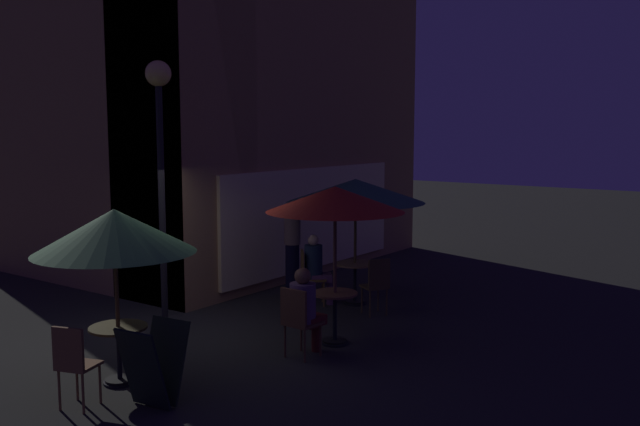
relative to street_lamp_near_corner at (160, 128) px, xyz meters
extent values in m
plane|color=#252522|center=(-0.44, -0.73, -3.13)|extent=(60.00, 60.00, 0.00)
cube|color=#9C754B|center=(4.89, 1.43, 1.56)|extent=(8.06, 1.91, 9.38)
cube|color=#9C754B|center=(1.82, 4.15, 1.56)|extent=(1.91, 7.33, 9.38)
cube|color=beige|center=(4.49, 0.44, -1.88)|extent=(5.64, 0.08, 2.10)
cylinder|color=black|center=(0.00, 0.00, -1.22)|extent=(0.10, 0.10, 3.82)
sphere|color=#FECF6E|center=(0.00, 0.00, 0.80)|extent=(0.39, 0.39, 0.39)
cube|color=black|center=(-1.90, -2.15, -2.65)|extent=(0.35, 0.58, 0.93)
cube|color=black|center=(-2.25, -2.19, -2.65)|extent=(0.35, 0.58, 0.93)
cylinder|color=black|center=(3.08, -1.52, -3.12)|extent=(0.40, 0.40, 0.03)
cylinder|color=black|center=(3.08, -1.52, -2.77)|extent=(0.06, 0.06, 0.71)
cylinder|color=olive|center=(3.08, -1.52, -2.40)|extent=(0.72, 0.72, 0.03)
cylinder|color=black|center=(0.99, -2.53, -3.12)|extent=(0.40, 0.40, 0.03)
cylinder|color=black|center=(0.99, -2.53, -2.76)|extent=(0.06, 0.06, 0.74)
cylinder|color=brown|center=(0.99, -2.53, -2.38)|extent=(0.66, 0.66, 0.03)
cylinder|color=black|center=(-1.86, -1.27, -3.12)|extent=(0.40, 0.40, 0.03)
cylinder|color=black|center=(-1.86, -1.27, -2.79)|extent=(0.06, 0.06, 0.69)
cylinder|color=#473D1D|center=(-1.86, -1.27, -2.43)|extent=(0.71, 0.71, 0.03)
cylinder|color=black|center=(3.08, -1.52, -3.10)|extent=(0.36, 0.36, 0.06)
cylinder|color=#4D3A22|center=(3.08, -1.52, -2.03)|extent=(0.05, 0.05, 2.19)
cone|color=#254B3F|center=(3.08, -1.52, -1.10)|extent=(2.44, 2.44, 0.41)
cylinder|color=black|center=(0.99, -2.53, -3.10)|extent=(0.36, 0.36, 0.06)
cylinder|color=#53322A|center=(0.99, -2.53, -2.00)|extent=(0.05, 0.05, 2.25)
cone|color=maroon|center=(0.99, -2.53, -1.01)|extent=(1.99, 1.99, 0.36)
cylinder|color=black|center=(-1.86, -1.27, -3.10)|extent=(0.36, 0.36, 0.06)
cylinder|color=#523921|center=(-1.86, -1.27, -2.07)|extent=(0.05, 0.05, 2.12)
cone|color=#2A5B31|center=(-1.86, -1.27, -1.23)|extent=(1.95, 1.95, 0.53)
cylinder|color=brown|center=(2.84, -0.97, -2.90)|extent=(0.03, 0.03, 0.45)
cylinder|color=brown|center=(2.58, -1.20, -2.90)|extent=(0.03, 0.03, 0.45)
cylinder|color=brown|center=(2.62, -0.71, -2.90)|extent=(0.03, 0.03, 0.45)
cylinder|color=brown|center=(2.35, -0.93, -2.90)|extent=(0.03, 0.03, 0.45)
cube|color=brown|center=(2.60, -0.95, -2.66)|extent=(0.61, 0.61, 0.04)
cube|color=brown|center=(2.47, -0.80, -2.40)|extent=(0.36, 0.31, 0.48)
cylinder|color=#4D3D24|center=(2.63, -1.95, -2.90)|extent=(0.03, 0.03, 0.46)
cylinder|color=#4D3D24|center=(2.90, -2.11, -2.90)|extent=(0.03, 0.03, 0.46)
cylinder|color=#4D3D24|center=(2.47, -2.21, -2.90)|extent=(0.03, 0.03, 0.46)
cylinder|color=#4D3D24|center=(2.73, -2.38, -2.90)|extent=(0.03, 0.03, 0.46)
cube|color=#4D3D24|center=(2.68, -2.16, -2.65)|extent=(0.53, 0.53, 0.04)
cube|color=#4D3D24|center=(2.59, -2.31, -2.39)|extent=(0.35, 0.24, 0.48)
cylinder|color=brown|center=(0.43, -2.34, -2.90)|extent=(0.03, 0.03, 0.46)
cylinder|color=brown|center=(0.42, -2.68, -2.90)|extent=(0.03, 0.03, 0.46)
cylinder|color=brown|center=(0.09, -2.32, -2.90)|extent=(0.03, 0.03, 0.46)
cylinder|color=brown|center=(0.08, -2.67, -2.90)|extent=(0.03, 0.03, 0.46)
cube|color=brown|center=(0.26, -2.50, -2.65)|extent=(0.45, 0.45, 0.04)
cube|color=brown|center=(0.06, -2.49, -2.39)|extent=(0.06, 0.43, 0.49)
cylinder|color=brown|center=(-2.49, -1.32, -2.90)|extent=(0.03, 0.03, 0.47)
cylinder|color=brown|center=(-2.39, -1.61, -2.90)|extent=(0.03, 0.03, 0.47)
cylinder|color=brown|center=(-2.79, -1.42, -2.90)|extent=(0.03, 0.03, 0.47)
cylinder|color=brown|center=(-2.69, -1.71, -2.90)|extent=(0.03, 0.03, 0.47)
cube|color=brown|center=(-2.59, -1.51, -2.65)|extent=(0.49, 0.49, 0.03)
cube|color=brown|center=(-2.76, -1.57, -2.39)|extent=(0.16, 0.38, 0.47)
cube|color=#643A60|center=(2.69, -1.06, -2.64)|extent=(0.48, 0.48, 0.14)
cylinder|color=#643A60|center=(2.79, -1.18, -2.89)|extent=(0.14, 0.14, 0.49)
cylinder|color=#1E2D43|center=(2.60, -0.95, -2.35)|extent=(0.32, 0.32, 0.59)
sphere|color=beige|center=(2.60, -0.95, -1.97)|extent=(0.19, 0.19, 0.19)
cube|color=#531A18|center=(0.40, -2.51, -2.64)|extent=(0.37, 0.37, 0.14)
cylinder|color=#531A18|center=(0.56, -2.51, -2.89)|extent=(0.14, 0.14, 0.49)
cylinder|color=#58415F|center=(0.26, -2.50, -2.37)|extent=(0.36, 0.36, 0.54)
sphere|color=brown|center=(0.26, -2.50, -2.00)|extent=(0.23, 0.23, 0.23)
cylinder|color=black|center=(2.94, -0.21, -2.64)|extent=(0.26, 0.26, 0.97)
cylinder|color=#816660|center=(2.94, -0.21, -1.85)|extent=(0.31, 0.31, 0.61)
sphere|color=brown|center=(2.94, -0.21, -1.46)|extent=(0.21, 0.21, 0.21)
camera|label=1|loc=(-7.05, -8.09, 0.01)|focal=38.79mm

